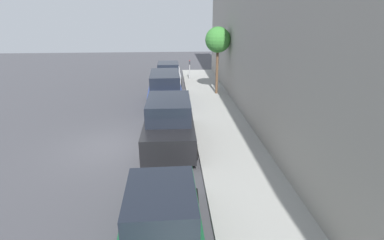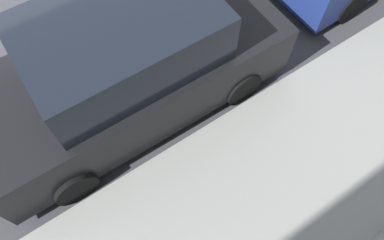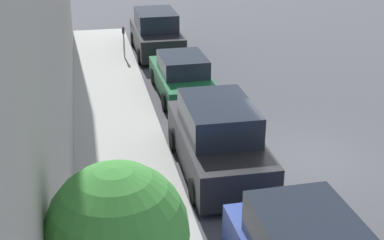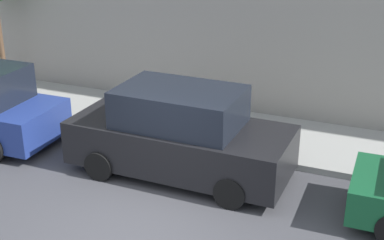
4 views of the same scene
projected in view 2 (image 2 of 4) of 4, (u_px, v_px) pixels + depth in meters
ground_plane at (67, 16)px, 7.22m from camera, size 60.00×60.00×0.00m
sidewalk at (213, 228)px, 5.28m from camera, size 2.71×32.00×0.15m
parked_suv_third at (128, 68)px, 5.52m from camera, size 2.08×4.82×1.98m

